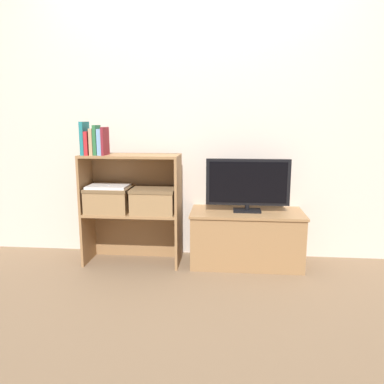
% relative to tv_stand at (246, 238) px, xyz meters
% --- Properties ---
extents(ground_plane, '(16.00, 16.00, 0.00)m').
position_rel_tv_stand_xyz_m(ground_plane, '(-0.44, -0.21, -0.22)').
color(ground_plane, brown).
extents(wall_back, '(10.00, 0.05, 2.40)m').
position_rel_tv_stand_xyz_m(wall_back, '(-0.44, 0.24, 0.98)').
color(wall_back, beige).
rests_on(wall_back, ground_plane).
extents(tv_stand, '(0.91, 0.44, 0.45)m').
position_rel_tv_stand_xyz_m(tv_stand, '(0.00, 0.00, 0.00)').
color(tv_stand, olive).
rests_on(tv_stand, ground_plane).
extents(tv, '(0.67, 0.14, 0.43)m').
position_rel_tv_stand_xyz_m(tv, '(0.00, -0.00, 0.45)').
color(tv, black).
rests_on(tv, tv_stand).
extents(bookshelf_lower_tier, '(0.78, 0.32, 0.43)m').
position_rel_tv_stand_xyz_m(bookshelf_lower_tier, '(-0.94, 0.01, 0.05)').
color(bookshelf_lower_tier, olive).
rests_on(bookshelf_lower_tier, ground_plane).
extents(bookshelf_upper_tier, '(0.78, 0.32, 0.47)m').
position_rel_tv_stand_xyz_m(bookshelf_upper_tier, '(-0.94, 0.01, 0.50)').
color(bookshelf_upper_tier, olive).
rests_on(bookshelf_upper_tier, bookshelf_lower_tier).
extents(book_teal, '(0.03, 0.15, 0.26)m').
position_rel_tv_stand_xyz_m(book_teal, '(-1.28, -0.10, 0.81)').
color(book_teal, '#1E7075').
rests_on(book_teal, bookshelf_upper_tier).
extents(book_crimson, '(0.03, 0.16, 0.18)m').
position_rel_tv_stand_xyz_m(book_crimson, '(-1.25, -0.10, 0.77)').
color(book_crimson, '#B22328').
rests_on(book_crimson, bookshelf_upper_tier).
extents(book_tan, '(0.03, 0.14, 0.21)m').
position_rel_tv_stand_xyz_m(book_tan, '(-1.22, -0.10, 0.78)').
color(book_tan, tan).
rests_on(book_tan, bookshelf_upper_tier).
extents(book_forest, '(0.03, 0.13, 0.23)m').
position_rel_tv_stand_xyz_m(book_forest, '(-1.19, -0.10, 0.79)').
color(book_forest, '#286638').
rests_on(book_forest, bookshelf_upper_tier).
extents(book_skyblue, '(0.03, 0.12, 0.20)m').
position_rel_tv_stand_xyz_m(book_skyblue, '(-1.15, -0.10, 0.78)').
color(book_skyblue, '#709ECC').
rests_on(book_skyblue, bookshelf_upper_tier).
extents(book_maroon, '(0.02, 0.16, 0.22)m').
position_rel_tv_stand_xyz_m(book_maroon, '(-1.12, -0.10, 0.79)').
color(book_maroon, maroon).
rests_on(book_maroon, bookshelf_upper_tier).
extents(storage_basket_left, '(0.35, 0.29, 0.20)m').
position_rel_tv_stand_xyz_m(storage_basket_left, '(-1.12, -0.06, 0.32)').
color(storage_basket_left, '#937047').
rests_on(storage_basket_left, bookshelf_lower_tier).
extents(storage_basket_right, '(0.35, 0.29, 0.20)m').
position_rel_tv_stand_xyz_m(storage_basket_right, '(-0.75, -0.06, 0.32)').
color(storage_basket_right, '#937047').
rests_on(storage_basket_right, bookshelf_lower_tier).
extents(laptop, '(0.32, 0.24, 0.02)m').
position_rel_tv_stand_xyz_m(laptop, '(-1.12, -0.06, 0.42)').
color(laptop, white).
rests_on(laptop, storage_basket_left).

